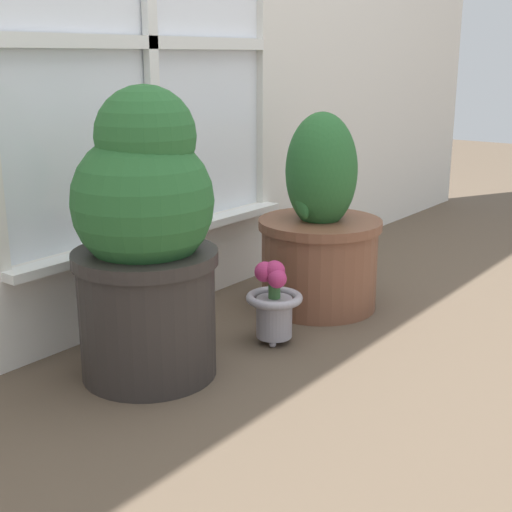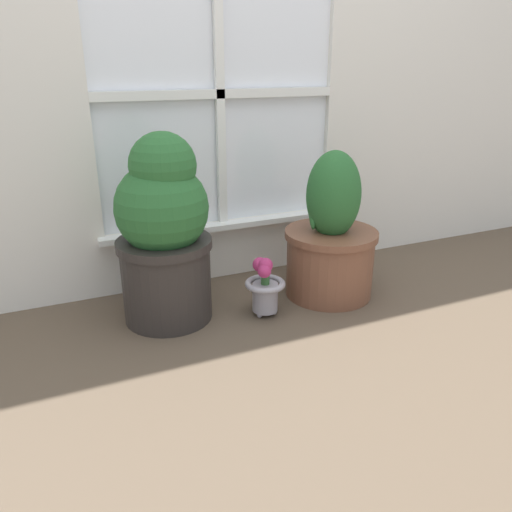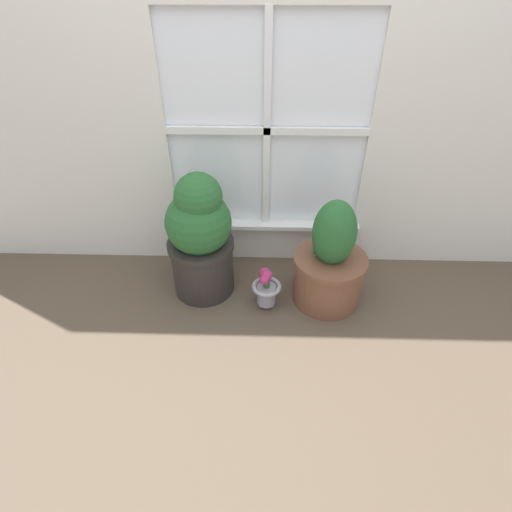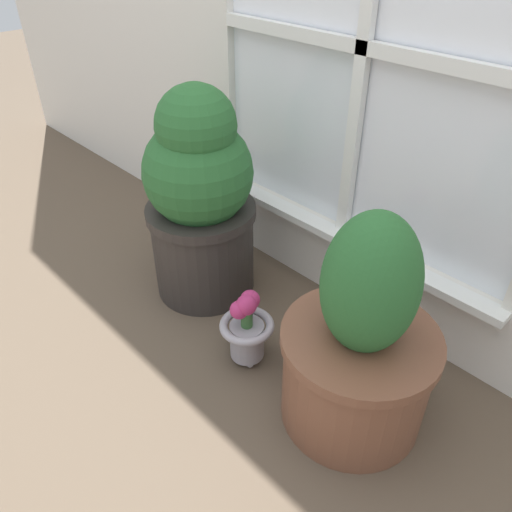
# 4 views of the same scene
# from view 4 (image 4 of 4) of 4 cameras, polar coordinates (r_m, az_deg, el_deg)

# --- Properties ---
(ground_plane) EXTENTS (10.00, 10.00, 0.00)m
(ground_plane) POSITION_cam_4_polar(r_m,az_deg,el_deg) (1.44, -6.18, -14.49)
(ground_plane) COLOR brown
(potted_plant_left) EXTENTS (0.35, 0.35, 0.70)m
(potted_plant_left) POSITION_cam_4_polar(r_m,az_deg,el_deg) (1.57, -6.39, 6.47)
(potted_plant_left) COLOR #2D2826
(potted_plant_left) RESTS_ON ground_plane
(potted_plant_right) EXTENTS (0.38, 0.38, 0.60)m
(potted_plant_right) POSITION_cam_4_polar(r_m,az_deg,el_deg) (1.23, 11.72, -10.29)
(potted_plant_right) COLOR brown
(potted_plant_right) RESTS_ON ground_plane
(flower_vase) EXTENTS (0.15, 0.15, 0.23)m
(flower_vase) POSITION_cam_4_polar(r_m,az_deg,el_deg) (1.42, -1.09, -8.21)
(flower_vase) COLOR #99939E
(flower_vase) RESTS_ON ground_plane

